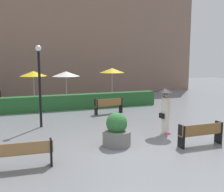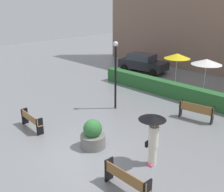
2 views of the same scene
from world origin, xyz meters
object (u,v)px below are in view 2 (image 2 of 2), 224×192
object	(u,v)px
bench_back_row	(196,110)
planter_pot	(93,135)
patio_umbrella_white	(207,62)
bench_near_right	(126,179)
parked_car	(143,63)
patio_umbrella_yellow	(177,56)
bench_near_left	(31,120)
pedestrian_with_umbrella	(153,133)
lamp_post	(116,68)

from	to	relation	value
bench_back_row	planter_pot	distance (m)	5.90
planter_pot	patio_umbrella_white	bearing A→B (deg)	90.40
bench_near_right	parked_car	bearing A→B (deg)	127.41
bench_near_right	patio_umbrella_yellow	xyz separation A→B (m)	(-5.30, 11.04, 1.75)
bench_near_left	pedestrian_with_umbrella	xyz separation A→B (m)	(5.95, 1.80, 0.84)
bench_near_right	parked_car	size ratio (longest dim) A/B	0.41
pedestrian_with_umbrella	parked_car	bearing A→B (deg)	130.69
lamp_post	parked_car	world-z (taller)	lamp_post
patio_umbrella_white	lamp_post	bearing A→B (deg)	-111.38
bench_back_row	bench_near_left	world-z (taller)	bench_back_row
bench_back_row	lamp_post	world-z (taller)	lamp_post
lamp_post	bench_near_left	bearing A→B (deg)	-101.21
bench_near_left	planter_pot	size ratio (longest dim) A/B	1.39
planter_pot	patio_umbrella_yellow	size ratio (longest dim) A/B	0.52
bench_near_right	bench_back_row	xyz separation A→B (m)	(-1.28, 6.79, 0.05)
bench_near_right	patio_umbrella_white	world-z (taller)	patio_umbrella_white
patio_umbrella_yellow	patio_umbrella_white	xyz separation A→B (m)	(2.25, -0.05, -0.06)
bench_near_right	bench_near_left	bearing A→B (deg)	179.07
bench_near_right	patio_umbrella_white	distance (m)	11.54
lamp_post	parked_car	bearing A→B (deg)	119.13
patio_umbrella_yellow	lamp_post	bearing A→B (deg)	-91.09
bench_near_right	pedestrian_with_umbrella	xyz separation A→B (m)	(-0.43, 1.91, 0.83)
bench_near_right	planter_pot	distance (m)	3.19
bench_near_right	lamp_post	size ratio (longest dim) A/B	0.47
bench_near_right	patio_umbrella_yellow	size ratio (longest dim) A/B	0.74
planter_pot	parked_car	size ratio (longest dim) A/B	0.29
planter_pot	lamp_post	xyz separation A→B (m)	(-2.43, 3.82, 1.85)
parked_car	lamp_post	bearing A→B (deg)	-60.87
bench_back_row	bench_near_left	xyz separation A→B (m)	(-5.10, -6.69, -0.05)
bench_back_row	bench_near_right	bearing A→B (deg)	-79.34
lamp_post	bench_back_row	bearing A→B (deg)	23.85
planter_pot	parked_car	bearing A→B (deg)	120.26
patio_umbrella_yellow	bench_near_left	bearing A→B (deg)	-95.63
bench_near_left	bench_back_row	bearing A→B (deg)	52.68
lamp_post	planter_pot	bearing A→B (deg)	-57.53
pedestrian_with_umbrella	lamp_post	xyz separation A→B (m)	(-4.99, 3.06, 1.05)
bench_back_row	lamp_post	bearing A→B (deg)	-156.15
bench_near_left	lamp_post	world-z (taller)	lamp_post
pedestrian_with_umbrella	parked_car	world-z (taller)	pedestrian_with_umbrella
bench_back_row	lamp_post	size ratio (longest dim) A/B	0.47
bench_near_left	pedestrian_with_umbrella	size ratio (longest dim) A/B	0.87
bench_near_right	planter_pot	xyz separation A→B (m)	(-2.98, 1.14, 0.03)
bench_back_row	bench_near_left	size ratio (longest dim) A/B	1.04
pedestrian_with_umbrella	lamp_post	size ratio (longest dim) A/B	0.52
bench_near_right	patio_umbrella_yellow	bearing A→B (deg)	115.62
bench_back_row	patio_umbrella_white	size ratio (longest dim) A/B	0.77
pedestrian_with_umbrella	planter_pot	bearing A→B (deg)	-163.35
bench_near_right	patio_umbrella_white	xyz separation A→B (m)	(-3.05, 11.00, 1.70)
bench_back_row	pedestrian_with_umbrella	bearing A→B (deg)	-80.10
pedestrian_with_umbrella	patio_umbrella_yellow	world-z (taller)	patio_umbrella_yellow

